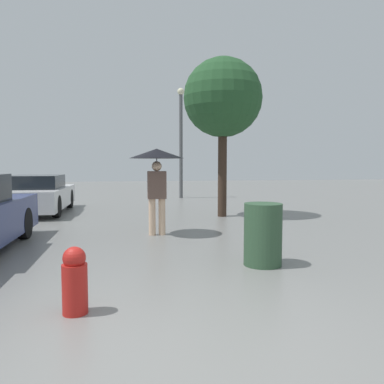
% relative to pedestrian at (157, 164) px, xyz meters
% --- Properties ---
extents(ground_plane, '(60.00, 60.00, 0.00)m').
position_rel_pedestrian_xyz_m(ground_plane, '(-0.14, -4.90, -1.50)').
color(ground_plane, slate).
extents(pedestrian, '(1.15, 1.15, 1.83)m').
position_rel_pedestrian_xyz_m(pedestrian, '(0.00, 0.00, 0.00)').
color(pedestrian, beige).
rests_on(pedestrian, ground_plane).
extents(parked_car_farthest, '(1.73, 3.93, 1.17)m').
position_rel_pedestrian_xyz_m(parked_car_farthest, '(-3.36, 4.24, -0.94)').
color(parked_car_farthest, silver).
rests_on(parked_car_farthest, ground_plane).
extents(tree, '(2.23, 2.23, 4.49)m').
position_rel_pedestrian_xyz_m(tree, '(2.07, 2.51, 1.84)').
color(tree, '#38281E').
rests_on(tree, ground_plane).
extents(street_lamp, '(0.30, 0.30, 4.81)m').
position_rel_pedestrian_xyz_m(street_lamp, '(1.74, 8.50, 1.26)').
color(street_lamp, '#515456').
rests_on(street_lamp, ground_plane).
extents(trash_bin, '(0.56, 0.56, 0.93)m').
position_rel_pedestrian_xyz_m(trash_bin, '(1.36, -2.65, -1.04)').
color(trash_bin, '#2D4C33').
rests_on(trash_bin, ground_plane).
extents(fire_hydrant, '(0.25, 0.25, 0.68)m').
position_rel_pedestrian_xyz_m(fire_hydrant, '(-1.15, -4.06, -1.17)').
color(fire_hydrant, '#B21E19').
rests_on(fire_hydrant, ground_plane).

